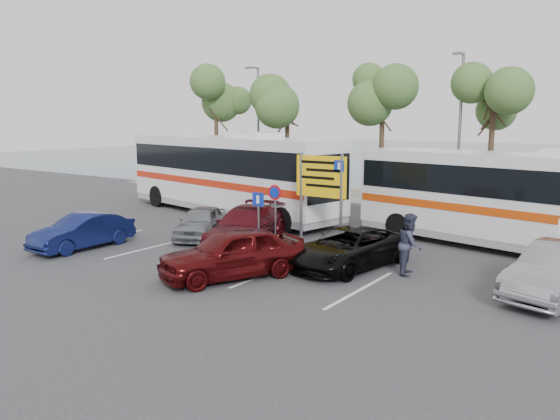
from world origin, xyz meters
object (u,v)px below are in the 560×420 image
Objects in this scene: street_lamp_left at (258,124)px; car_silver_b at (559,271)px; street_lamp_right at (459,125)px; car_maroon at (246,227)px; direction_sign at (321,184)px; pedestrian_near at (301,212)px; suv_black at (349,248)px; car_red at (232,253)px; car_silver_a at (201,222)px; pedestrian_far at (410,244)px; coach_bus_right at (519,204)px; coach_bus_left at (229,176)px; car_blue at (82,231)px.

street_lamp_left reaches higher than car_silver_b.
car_maroon is at bearing -109.85° from street_lamp_right.
car_maroon is at bearing -144.08° from direction_sign.
direction_sign reaches higher than pedestrian_near.
car_silver_b is (6.21, 0.56, 0.09)m from suv_black.
street_lamp_right reaches higher than car_red.
street_lamp_right is 16.28m from car_red.
street_lamp_right is at bearing 51.79° from car_maroon.
car_silver_a is 0.85× the size of car_silver_b.
street_lamp_right is 12.93m from pedestrian_far.
pedestrian_near reaches higher than car_red.
pedestrian_far reaches higher than car_red.
coach_bus_left is at bearing 180.00° from coach_bus_right.
direction_sign is 1.83× the size of pedestrian_far.
direction_sign is 2.04× the size of pedestrian_near.
car_red is (7.56, -8.69, -1.19)m from coach_bus_left.
car_silver_b is at bearing -31.42° from street_lamp_left.
car_silver_a is 13.41m from car_silver_b.
street_lamp_left is at bearing 150.91° from car_red.
suv_black is at bearing 78.27° from car_red.
street_lamp_right is 14.33m from car_silver_a.
car_blue is 0.88× the size of car_silver_b.
coach_bus_left reaches higher than car_red.
coach_bus_right is 3.30× the size of car_silver_a.
direction_sign is 9.30m from car_blue.
pedestrian_far is at bearing -111.97° from coach_bus_right.
direction_sign is 0.28× the size of coach_bus_right.
direction_sign is at bearing -43.17° from street_lamp_left.
pedestrian_far reaches higher than suv_black.
street_lamp_right reaches higher than coach_bus_right.
coach_bus_left is at bearing -143.54° from street_lamp_right.
car_maroon is at bearing 85.34° from pedestrian_near.
coach_bus_right is 2.47× the size of car_maroon.
car_silver_b is 2.30× the size of pedestrian_far.
suv_black is (9.60, 3.43, -0.00)m from car_blue.
car_silver_b is (8.67, -1.70, -1.68)m from direction_sign.
direction_sign is at bearing 116.37° from car_red.
suv_black is (9.96, -5.56, -1.32)m from coach_bus_left.
suv_black is at bearing 87.68° from pedestrian_far.
car_red is 7.50m from pedestrian_near.
car_silver_b is 4.26m from pedestrian_far.
coach_bus_left reaches higher than car_maroon.
coach_bus_right is (6.50, 3.30, -0.64)m from direction_sign.
car_silver_a is 2.40m from car_maroon.
street_lamp_left is 18.84m from suv_black.
car_red is at bearing 1.91° from car_blue.
pedestrian_far is at bearing -22.78° from direction_sign.
car_silver_b reaches higher than suv_black.
coach_bus_right is at bearing 11.13° from car_maroon.
pedestrian_far is (6.50, -3.66, 0.10)m from pedestrian_near.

